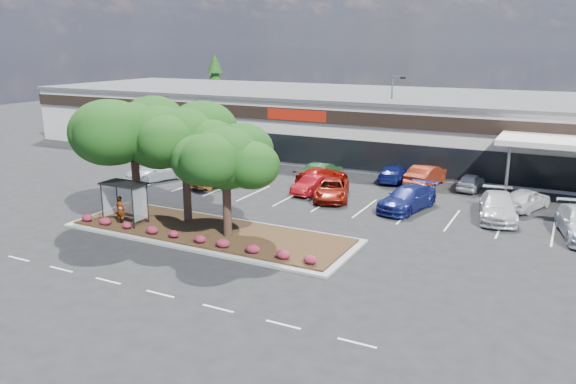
% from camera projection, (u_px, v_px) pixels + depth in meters
% --- Properties ---
extents(ground, '(160.00, 160.00, 0.00)m').
position_uv_depth(ground, '(198.00, 262.00, 29.59)').
color(ground, black).
rests_on(ground, ground).
extents(retail_store, '(80.40, 25.20, 6.25)m').
position_uv_depth(retail_store, '(392.00, 124.00, 57.93)').
color(retail_store, silver).
rests_on(retail_store, ground).
extents(landscape_island, '(18.00, 6.00, 0.26)m').
position_uv_depth(landscape_island, '(210.00, 232.00, 33.88)').
color(landscape_island, '#999A95').
rests_on(landscape_island, ground).
extents(lane_markings, '(33.12, 20.06, 0.01)m').
position_uv_depth(lane_markings, '(286.00, 211.00, 38.62)').
color(lane_markings, silver).
rests_on(lane_markings, ground).
extents(shrub_row, '(17.00, 0.80, 0.50)m').
position_uv_depth(shrub_row, '(188.00, 236.00, 31.98)').
color(shrub_row, maroon).
rests_on(shrub_row, landscape_island).
extents(bus_shelter, '(2.75, 1.55, 2.59)m').
position_uv_depth(bus_shelter, '(126.00, 191.00, 34.85)').
color(bus_shelter, black).
rests_on(bus_shelter, landscape_island).
extents(island_tree_west, '(7.20, 7.20, 7.89)m').
position_uv_depth(island_tree_west, '(134.00, 156.00, 35.92)').
color(island_tree_west, '#163D0E').
rests_on(island_tree_west, landscape_island).
extents(island_tree_mid, '(6.60, 6.60, 7.32)m').
position_uv_depth(island_tree_mid, '(186.00, 163.00, 35.05)').
color(island_tree_mid, '#163D0E').
rests_on(island_tree_mid, landscape_island).
extents(island_tree_east, '(5.80, 5.80, 6.50)m').
position_uv_depth(island_tree_east, '(226.00, 181.00, 32.10)').
color(island_tree_east, '#163D0E').
rests_on(island_tree_east, landscape_island).
extents(conifer_north_west, '(4.40, 4.40, 10.00)m').
position_uv_depth(conifer_north_west, '(216.00, 88.00, 81.12)').
color(conifer_north_west, '#163D0E').
rests_on(conifer_north_west, ground).
extents(person_waiting, '(0.66, 0.45, 1.76)m').
position_uv_depth(person_waiting, '(120.00, 210.00, 34.89)').
color(person_waiting, '#594C47').
rests_on(person_waiting, landscape_island).
extents(light_pole, '(1.43, 0.54, 8.40)m').
position_uv_depth(light_pole, '(392.00, 127.00, 51.93)').
color(light_pole, '#999A95').
rests_on(light_pole, ground).
extents(car_0, '(4.22, 6.11, 1.64)m').
position_uv_depth(car_0, '(157.00, 171.00, 47.10)').
color(car_0, silver).
rests_on(car_0, ground).
extents(car_1, '(3.56, 5.20, 1.62)m').
position_uv_depth(car_1, '(219.00, 176.00, 45.18)').
color(car_1, brown).
rests_on(car_1, ground).
extents(car_3, '(1.98, 4.31, 1.37)m').
position_uv_depth(car_3, '(312.00, 184.00, 43.06)').
color(car_3, maroon).
rests_on(car_3, ground).
extents(car_4, '(4.03, 5.79, 1.47)m').
position_uv_depth(car_4, '(332.00, 189.00, 41.47)').
color(car_4, maroon).
rests_on(car_4, ground).
extents(car_6, '(3.49, 5.99, 1.63)m').
position_uv_depth(car_6, '(407.00, 198.00, 38.73)').
color(car_6, navy).
rests_on(car_6, ground).
extents(car_7, '(3.18, 5.94, 1.64)m').
position_uv_depth(car_7, '(498.00, 207.00, 36.70)').
color(car_7, silver).
rests_on(car_7, ground).
extents(car_9, '(3.38, 5.69, 1.54)m').
position_uv_depth(car_9, '(230.00, 164.00, 50.08)').
color(car_9, '#144914').
rests_on(car_9, ground).
extents(car_10, '(4.61, 6.46, 1.63)m').
position_uv_depth(car_10, '(251.00, 158.00, 52.56)').
color(car_10, black).
rests_on(car_10, ground).
extents(car_11, '(1.85, 4.79, 1.56)m').
position_uv_depth(car_11, '(322.00, 172.00, 46.96)').
color(car_11, '#1A451F').
rests_on(car_11, ground).
extents(car_12, '(3.63, 5.41, 1.45)m').
position_uv_depth(car_12, '(322.00, 176.00, 45.62)').
color(car_12, '#910E06').
rests_on(car_12, ground).
extents(car_13, '(2.31, 4.89, 1.38)m').
position_uv_depth(car_13, '(394.00, 173.00, 46.84)').
color(car_13, navy).
rests_on(car_13, ground).
extents(car_14, '(2.62, 5.42, 1.71)m').
position_uv_depth(car_14, '(427.00, 175.00, 45.44)').
color(car_14, maroon).
rests_on(car_14, ground).
extents(car_15, '(1.82, 3.99, 1.33)m').
position_uv_depth(car_15, '(471.00, 182.00, 44.02)').
color(car_15, '#B8B8B8').
rests_on(car_15, ground).
extents(car_16, '(3.30, 4.84, 1.53)m').
position_uv_depth(car_16, '(526.00, 199.00, 38.72)').
color(car_16, white).
rests_on(car_16, ground).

